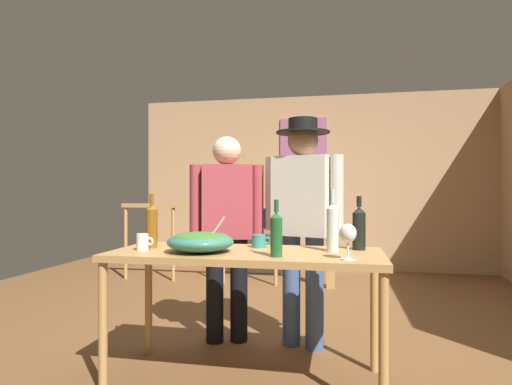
{
  "coord_description": "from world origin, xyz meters",
  "views": [
    {
      "loc": [
        0.41,
        -3.29,
        1.12
      ],
      "look_at": [
        -0.14,
        -0.55,
        1.12
      ],
      "focal_mm": 29.64,
      "sensor_mm": 36.0,
      "label": 1
    }
  ],
  "objects_px": {
    "wine_bottle_clear": "(333,226)",
    "wine_bottle_amber": "(152,225)",
    "mug_teal": "(259,241)",
    "stair_railing": "(261,232)",
    "serving_table": "(246,264)",
    "salad_bowl": "(201,241)",
    "wine_bottle_green": "(276,233)",
    "wine_bottle_dark": "(359,227)",
    "flat_screen_tv": "(252,218)",
    "wine_glass": "(348,234)",
    "person_standing_right": "(303,211)",
    "mug_white": "(143,242)",
    "framed_picture": "(303,139)",
    "person_standing_left": "(227,222)",
    "tv_console": "(252,253)"
  },
  "relations": [
    {
      "from": "wine_bottle_clear",
      "to": "wine_bottle_amber",
      "type": "bearing_deg",
      "value": -177.35
    },
    {
      "from": "mug_teal",
      "to": "stair_railing",
      "type": "bearing_deg",
      "value": 100.48
    },
    {
      "from": "serving_table",
      "to": "salad_bowl",
      "type": "relative_size",
      "value": 4.1
    },
    {
      "from": "wine_bottle_clear",
      "to": "salad_bowl",
      "type": "bearing_deg",
      "value": -167.52
    },
    {
      "from": "wine_bottle_green",
      "to": "wine_bottle_dark",
      "type": "bearing_deg",
      "value": 39.0
    },
    {
      "from": "flat_screen_tv",
      "to": "wine_glass",
      "type": "height_order",
      "value": "wine_glass"
    },
    {
      "from": "stair_railing",
      "to": "wine_bottle_green",
      "type": "distance_m",
      "value": 2.79
    },
    {
      "from": "mug_teal",
      "to": "person_standing_right",
      "type": "relative_size",
      "value": 0.07
    },
    {
      "from": "wine_bottle_amber",
      "to": "wine_bottle_clear",
      "type": "bearing_deg",
      "value": 2.65
    },
    {
      "from": "wine_bottle_clear",
      "to": "wine_glass",
      "type": "bearing_deg",
      "value": -73.2
    },
    {
      "from": "wine_glass",
      "to": "mug_white",
      "type": "height_order",
      "value": "wine_glass"
    },
    {
      "from": "framed_picture",
      "to": "wine_bottle_dark",
      "type": "bearing_deg",
      "value": -79.73
    },
    {
      "from": "mug_teal",
      "to": "person_standing_left",
      "type": "distance_m",
      "value": 0.55
    },
    {
      "from": "wine_bottle_amber",
      "to": "mug_teal",
      "type": "height_order",
      "value": "wine_bottle_amber"
    },
    {
      "from": "wine_bottle_dark",
      "to": "person_standing_right",
      "type": "relative_size",
      "value": 0.2
    },
    {
      "from": "person_standing_left",
      "to": "salad_bowl",
      "type": "bearing_deg",
      "value": 74.63
    },
    {
      "from": "wine_glass",
      "to": "person_standing_left",
      "type": "relative_size",
      "value": 0.12
    },
    {
      "from": "wine_bottle_dark",
      "to": "tv_console",
      "type": "bearing_deg",
      "value": 112.53
    },
    {
      "from": "tv_console",
      "to": "mug_teal",
      "type": "xyz_separation_m",
      "value": [
        0.73,
        -3.24,
        0.56
      ]
    },
    {
      "from": "wine_bottle_green",
      "to": "mug_teal",
      "type": "xyz_separation_m",
      "value": [
        -0.16,
        0.35,
        -0.09
      ]
    },
    {
      "from": "wine_glass",
      "to": "wine_bottle_green",
      "type": "bearing_deg",
      "value": 176.95
    },
    {
      "from": "person_standing_right",
      "to": "wine_bottle_clear",
      "type": "bearing_deg",
      "value": 130.51
    },
    {
      "from": "wine_glass",
      "to": "person_standing_right",
      "type": "xyz_separation_m",
      "value": [
        -0.3,
        0.81,
        0.08
      ]
    },
    {
      "from": "mug_white",
      "to": "wine_bottle_green",
      "type": "bearing_deg",
      "value": -6.13
    },
    {
      "from": "salad_bowl",
      "to": "wine_bottle_clear",
      "type": "bearing_deg",
      "value": 12.48
    },
    {
      "from": "tv_console",
      "to": "person_standing_right",
      "type": "bearing_deg",
      "value": -71.04
    },
    {
      "from": "wine_bottle_green",
      "to": "mug_teal",
      "type": "bearing_deg",
      "value": 114.77
    },
    {
      "from": "wine_glass",
      "to": "mug_white",
      "type": "distance_m",
      "value": 1.21
    },
    {
      "from": "person_standing_right",
      "to": "person_standing_left",
      "type": "bearing_deg",
      "value": 17.97
    },
    {
      "from": "wine_glass",
      "to": "wine_bottle_dark",
      "type": "relative_size",
      "value": 0.57
    },
    {
      "from": "salad_bowl",
      "to": "wine_bottle_dark",
      "type": "bearing_deg",
      "value": 16.83
    },
    {
      "from": "wine_bottle_amber",
      "to": "wine_glass",
      "type": "bearing_deg",
      "value": -10.63
    },
    {
      "from": "serving_table",
      "to": "wine_bottle_clear",
      "type": "bearing_deg",
      "value": 9.13
    },
    {
      "from": "salad_bowl",
      "to": "framed_picture",
      "type": "bearing_deg",
      "value": 85.87
    },
    {
      "from": "tv_console",
      "to": "wine_bottle_clear",
      "type": "distance_m",
      "value": 3.61
    },
    {
      "from": "wine_bottle_amber",
      "to": "mug_white",
      "type": "xyz_separation_m",
      "value": [
        -0.0,
        -0.12,
        -0.09
      ]
    },
    {
      "from": "wine_bottle_amber",
      "to": "wine_bottle_clear",
      "type": "relative_size",
      "value": 0.92
    },
    {
      "from": "person_standing_right",
      "to": "tv_console",
      "type": "bearing_deg",
      "value": -53.07
    },
    {
      "from": "stair_railing",
      "to": "salad_bowl",
      "type": "height_order",
      "value": "stair_railing"
    },
    {
      "from": "mug_teal",
      "to": "person_standing_right",
      "type": "height_order",
      "value": "person_standing_right"
    },
    {
      "from": "salad_bowl",
      "to": "wine_glass",
      "type": "distance_m",
      "value": 0.85
    },
    {
      "from": "serving_table",
      "to": "wine_bottle_dark",
      "type": "bearing_deg",
      "value": 16.01
    },
    {
      "from": "wine_glass",
      "to": "person_standing_right",
      "type": "distance_m",
      "value": 0.87
    },
    {
      "from": "framed_picture",
      "to": "wine_glass",
      "type": "xyz_separation_m",
      "value": [
        0.57,
        -3.91,
        -0.99
      ]
    },
    {
      "from": "framed_picture",
      "to": "mug_white",
      "type": "relative_size",
      "value": 6.25
    },
    {
      "from": "wine_bottle_green",
      "to": "mug_white",
      "type": "xyz_separation_m",
      "value": [
        -0.82,
        0.09,
        -0.08
      ]
    },
    {
      "from": "salad_bowl",
      "to": "person_standing_left",
      "type": "distance_m",
      "value": 0.7
    },
    {
      "from": "wine_bottle_green",
      "to": "person_standing_right",
      "type": "height_order",
      "value": "person_standing_right"
    },
    {
      "from": "framed_picture",
      "to": "wine_bottle_amber",
      "type": "relative_size",
      "value": 1.98
    },
    {
      "from": "serving_table",
      "to": "wine_bottle_dark",
      "type": "height_order",
      "value": "wine_bottle_dark"
    }
  ]
}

